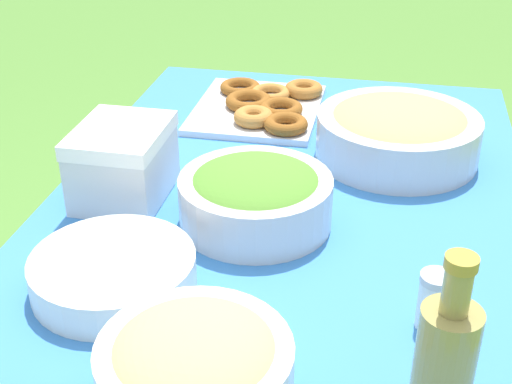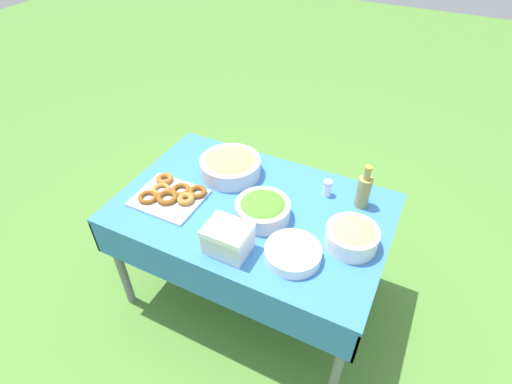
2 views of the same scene
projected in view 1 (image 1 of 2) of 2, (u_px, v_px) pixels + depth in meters
picnic_table at (286, 242)px, 1.46m from camera, size 1.46×0.95×0.75m
salad_bowl at (256, 195)px, 1.32m from camera, size 0.29×0.29×0.11m
pasta_bowl at (195, 369)px, 0.91m from camera, size 0.26×0.26×0.12m
donut_platter at (263, 106)px, 1.80m from camera, size 0.38×0.33×0.05m
plate_stack at (114, 273)px, 1.15m from camera, size 0.27×0.27×0.06m
olive_oil_bottle at (444, 363)px, 0.87m from camera, size 0.08×0.08×0.26m
bread_bowl at (398, 132)px, 1.56m from camera, size 0.36×0.36×0.12m
cooler_box at (123, 162)px, 1.40m from camera, size 0.21×0.17×0.15m
salt_shaker at (434, 301)px, 1.06m from camera, size 0.05×0.05×0.09m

